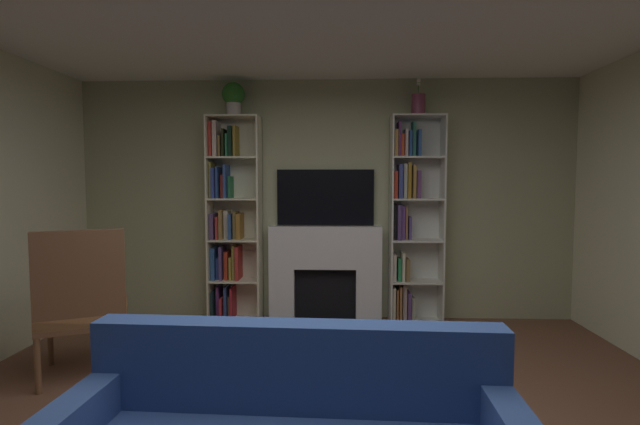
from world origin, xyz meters
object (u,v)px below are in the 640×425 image
(bookshelf_left, at_px, (230,221))
(vase_with_flowers, at_px, (418,104))
(bookshelf_right, at_px, (410,219))
(armchair, at_px, (83,304))
(potted_plant, at_px, (233,97))
(tv, at_px, (325,197))
(fireplace, at_px, (325,271))

(bookshelf_left, height_order, vase_with_flowers, vase_with_flowers)
(bookshelf_left, relative_size, bookshelf_right, 1.00)
(armchair, bearing_deg, potted_plant, 61.16)
(potted_plant, bearing_deg, vase_with_flowers, 0.01)
(tv, relative_size, armchair, 0.91)
(tv, relative_size, potted_plant, 2.97)
(tv, distance_m, bookshelf_right, 0.95)
(fireplace, height_order, vase_with_flowers, vase_with_flowers)
(bookshelf_right, relative_size, potted_plant, 6.22)
(bookshelf_left, bearing_deg, vase_with_flowers, -0.87)
(bookshelf_left, relative_size, vase_with_flowers, 5.76)
(tv, height_order, potted_plant, potted_plant)
(fireplace, xyz_separation_m, armchair, (-1.84, -1.59, 0.04))
(tv, xyz_separation_m, bookshelf_left, (-1.05, -0.09, -0.26))
(potted_plant, bearing_deg, armchair, -118.84)
(fireplace, relative_size, vase_with_flowers, 3.44)
(bookshelf_left, distance_m, potted_plant, 1.35)
(fireplace, relative_size, tv, 1.25)
(tv, height_order, vase_with_flowers, vase_with_flowers)
(fireplace, height_order, tv, tv)
(bookshelf_left, distance_m, armchair, 1.83)
(bookshelf_left, bearing_deg, tv, 4.83)
(tv, xyz_separation_m, bookshelf_right, (0.92, -0.08, -0.23))
(bookshelf_right, xyz_separation_m, armchair, (-2.76, -1.58, -0.55))
(bookshelf_left, xyz_separation_m, vase_with_flowers, (2.04, -0.03, 1.26))
(bookshelf_left, height_order, potted_plant, potted_plant)
(armchair, bearing_deg, fireplace, 40.82)
(fireplace, xyz_separation_m, bookshelf_left, (-1.05, -0.02, 0.56))
(tv, height_order, armchair, tv)
(bookshelf_right, distance_m, vase_with_flowers, 1.23)
(fireplace, height_order, potted_plant, potted_plant)
(potted_plant, bearing_deg, bookshelf_left, 152.79)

